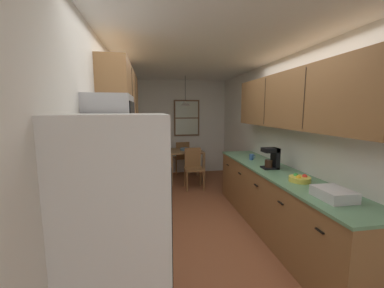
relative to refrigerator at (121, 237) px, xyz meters
name	(u,v)px	position (x,y,z in m)	size (l,w,h in m)	color
ground_plane	(196,210)	(0.97, 2.28, -0.86)	(12.00, 12.00, 0.00)	brown
wall_left	(113,140)	(-0.38, 2.28, 0.41)	(0.10, 9.00, 2.55)	white
wall_right	(271,137)	(2.32, 2.28, 0.41)	(0.10, 9.00, 2.55)	white
wall_back	(179,127)	(0.97, 4.93, 0.41)	(4.40, 0.10, 2.55)	white
ceiling_slab	(197,57)	(0.97, 2.28, 1.73)	(4.40, 9.00, 0.08)	white
refrigerator	(121,237)	(0.00, 0.00, 0.00)	(0.69, 0.74, 1.72)	white
stove_range	(129,236)	(-0.03, 0.72, -0.39)	(0.66, 0.66, 1.10)	silver
microwave_over_range	(111,113)	(-0.14, 0.72, 0.86)	(0.39, 0.64, 0.34)	silver
counter_left	(136,193)	(-0.03, 2.04, -0.41)	(0.64, 1.98, 0.90)	olive
upper_cabinets_left	(123,96)	(-0.17, 1.99, 1.09)	(0.33, 2.06, 0.75)	olive
counter_right	(276,201)	(1.97, 1.39, -0.41)	(0.64, 3.23, 0.90)	olive
upper_cabinets_right	(293,100)	(2.11, 1.34, 1.02)	(0.33, 2.91, 0.75)	olive
dining_table	(186,156)	(1.04, 4.09, -0.23)	(0.82, 0.80, 0.76)	olive
dining_chair_near	(194,166)	(1.13, 3.48, -0.36)	(0.40, 0.40, 0.90)	olive
dining_chair_far	(182,156)	(1.02, 4.70, -0.36)	(0.45, 0.45, 0.90)	olive
pendant_light	(185,103)	(1.04, 4.09, 1.05)	(0.24, 0.24, 0.69)	black
back_window	(187,118)	(1.18, 4.86, 0.67)	(0.70, 0.05, 0.98)	brown
trash_bin	(155,179)	(0.27, 3.34, -0.57)	(0.28, 0.28, 0.57)	silver
storage_canister	(131,172)	(-0.03, 1.23, 0.14)	(0.10, 0.10, 0.21)	#D84C19
dish_towel	(163,223)	(0.33, 0.88, -0.36)	(0.02, 0.16, 0.24)	silver
coffee_maker	(272,158)	(1.95, 1.52, 0.20)	(0.22, 0.18, 0.30)	black
mug_by_coffeemaker	(252,157)	(1.91, 2.15, 0.09)	(0.11, 0.07, 0.10)	#335999
fruit_bowl	(300,179)	(1.96, 0.86, 0.08)	(0.25, 0.25, 0.09)	#E5D14C
dish_rack	(334,194)	(1.94, 0.30, 0.09)	(0.28, 0.34, 0.10)	silver
table_serving_bowl	(185,149)	(1.02, 4.11, -0.07)	(0.22, 0.22, 0.06)	#4C7299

